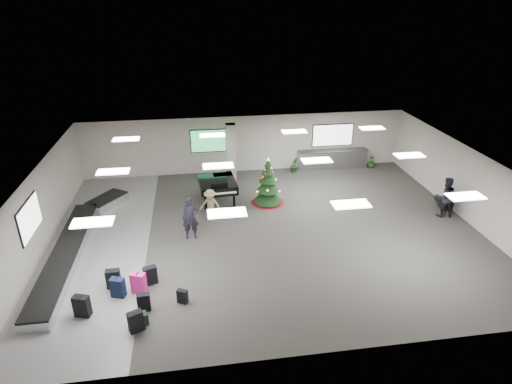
{
  "coord_description": "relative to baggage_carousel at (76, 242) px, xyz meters",
  "views": [
    {
      "loc": [
        -2.84,
        -15.69,
        9.33
      ],
      "look_at": [
        -0.34,
        1.0,
        1.42
      ],
      "focal_mm": 30.0,
      "sensor_mm": 36.0,
      "label": 1
    }
  ],
  "objects": [
    {
      "name": "suitcase_3",
      "position": [
        3.16,
        -2.89,
        0.13
      ],
      "size": [
        0.51,
        0.38,
        0.7
      ],
      "rotation": [
        0.0,
        0.0,
        0.33
      ],
      "color": "black",
      "rests_on": "ground"
    },
    {
      "name": "suitcase_0",
      "position": [
        2.89,
        -5.2,
        0.13
      ],
      "size": [
        0.5,
        0.41,
        0.71
      ],
      "rotation": [
        0.0,
        0.0,
        0.45
      ],
      "color": "black",
      "rests_on": "ground"
    },
    {
      "name": "bench",
      "position": [
        16.33,
        0.69,
        0.3
      ],
      "size": [
        0.86,
        1.5,
        0.9
      ],
      "rotation": [
        0.0,
        0.0,
        -0.27
      ],
      "color": "black",
      "rests_on": "ground"
    },
    {
      "name": "ground",
      "position": [
        7.84,
        0.08,
        -0.21
      ],
      "size": [
        18.0,
        18.0,
        0.0
      ],
      "primitive_type": "plane",
      "color": "#3A3834",
      "rests_on": "ground"
    },
    {
      "name": "potted_plant_right",
      "position": [
        15.14,
        6.46,
        0.15
      ],
      "size": [
        0.57,
        0.57,
        0.72
      ],
      "primitive_type": "imported",
      "rotation": [
        0.0,
        0.0,
        2.41
      ],
      "color": "#123915",
      "rests_on": "ground"
    },
    {
      "name": "suitcase_8",
      "position": [
        1.91,
        -2.91,
        0.14
      ],
      "size": [
        0.48,
        0.28,
        0.72
      ],
      "rotation": [
        0.0,
        0.0,
        0.03
      ],
      "color": "black",
      "rests_on": "ground"
    },
    {
      "name": "christmas_tree",
      "position": [
        8.33,
        2.79,
        0.6
      ],
      "size": [
        1.66,
        1.66,
        2.36
      ],
      "color": "maroon",
      "rests_on": "ground"
    },
    {
      "name": "service_counter",
      "position": [
        12.84,
        6.73,
        0.33
      ],
      "size": [
        4.05,
        0.65,
        1.08
      ],
      "color": "silver",
      "rests_on": "ground"
    },
    {
      "name": "suitcase_1",
      "position": [
        3.05,
        -4.29,
        0.1
      ],
      "size": [
        0.41,
        0.23,
        0.65
      ],
      "rotation": [
        0.0,
        0.0,
        0.05
      ],
      "color": "black",
      "rests_on": "ground"
    },
    {
      "name": "suitcase_7",
      "position": [
        4.27,
        -4.1,
        0.04
      ],
      "size": [
        0.39,
        0.32,
        0.51
      ],
      "rotation": [
        0.0,
        0.0,
        -0.5
      ],
      "color": "black",
      "rests_on": "ground"
    },
    {
      "name": "grand_piano",
      "position": [
        5.94,
        3.29,
        0.7
      ],
      "size": [
        1.9,
        2.36,
        1.28
      ],
      "rotation": [
        0.0,
        0.0,
        0.08
      ],
      "color": "black",
      "rests_on": "ground"
    },
    {
      "name": "potted_plant_left",
      "position": [
        10.48,
        6.45,
        0.21
      ],
      "size": [
        0.57,
        0.6,
        0.85
      ],
      "primitive_type": "imported",
      "rotation": [
        0.0,
        0.0,
        0.98
      ],
      "color": "#123915",
      "rests_on": "ground"
    },
    {
      "name": "pink_suitcase",
      "position": [
        2.8,
        -3.33,
        0.17
      ],
      "size": [
        0.55,
        0.43,
        0.78
      ],
      "rotation": [
        0.0,
        0.0,
        -0.37
      ],
      "color": "#E21D8D",
      "rests_on": "ground"
    },
    {
      "name": "room_envelope",
      "position": [
        7.46,
        0.75,
        2.12
      ],
      "size": [
        18.02,
        14.02,
        3.21
      ],
      "color": "beige",
      "rests_on": "ground"
    },
    {
      "name": "suitcase_5",
      "position": [
        1.15,
        -4.27,
        0.16
      ],
      "size": [
        0.55,
        0.4,
        0.76
      ],
      "rotation": [
        0.0,
        0.0,
        -0.3
      ],
      "color": "black",
      "rests_on": "ground"
    },
    {
      "name": "navy_suitcase",
      "position": [
        2.13,
        -3.45,
        0.14
      ],
      "size": [
        0.52,
        0.41,
        0.73
      ],
      "rotation": [
        0.0,
        0.0,
        -0.34
      ],
      "color": "black",
      "rests_on": "ground"
    },
    {
      "name": "traveler_a",
      "position": [
        4.62,
        0.03,
        0.72
      ],
      "size": [
        0.71,
        0.49,
        1.87
      ],
      "primitive_type": "imported",
      "rotation": [
        0.0,
        0.0,
        0.06
      ],
      "color": "black",
      "rests_on": "ground"
    },
    {
      "name": "traveler_b",
      "position": [
        5.5,
        1.4,
        0.55
      ],
      "size": [
        1.12,
        0.9,
        1.52
      ],
      "primitive_type": "imported",
      "rotation": [
        0.0,
        0.0,
        -0.4
      ],
      "color": "#8F8058",
      "rests_on": "ground"
    },
    {
      "name": "baggage_carousel",
      "position": [
        0.0,
        0.0,
        0.0
      ],
      "size": [
        2.28,
        9.71,
        0.43
      ],
      "color": "silver",
      "rests_on": "ground"
    },
    {
      "name": "traveler_bench",
      "position": [
        16.01,
        0.29,
        0.74
      ],
      "size": [
        0.98,
        0.8,
        1.9
      ],
      "primitive_type": "imported",
      "rotation": [
        0.0,
        0.0,
        3.06
      ],
      "color": "black",
      "rests_on": "ground"
    },
    {
      "name": "green_duffel",
      "position": [
        2.92,
        -4.99,
        -0.02
      ],
      "size": [
        0.65,
        0.5,
        0.41
      ],
      "rotation": [
        0.0,
        0.0,
        0.42
      ],
      "color": "black",
      "rests_on": "ground"
    }
  ]
}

